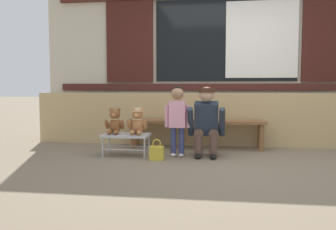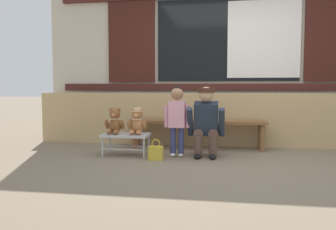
{
  "view_description": "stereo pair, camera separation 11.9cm",
  "coord_description": "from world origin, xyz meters",
  "px_view_note": "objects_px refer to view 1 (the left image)",
  "views": [
    {
      "loc": [
        -0.11,
        -4.43,
        0.94
      ],
      "look_at": [
        -0.82,
        0.58,
        0.55
      ],
      "focal_mm": 38.14,
      "sensor_mm": 36.0,
      "label": 1
    },
    {
      "loc": [
        0.01,
        -4.41,
        0.94
      ],
      "look_at": [
        -0.82,
        0.58,
        0.55
      ],
      "focal_mm": 38.14,
      "sensor_mm": 36.0,
      "label": 2
    }
  ],
  "objects_px": {
    "teddy_bear_with_hat": "(137,122)",
    "adult_crouching": "(207,121)",
    "teddy_bear_plain": "(115,122)",
    "child_standing": "(177,113)",
    "small_display_bench": "(126,136)",
    "handbag_on_ground": "(157,153)",
    "wooden_bench_long": "(196,124)"
  },
  "relations": [
    {
      "from": "teddy_bear_with_hat",
      "to": "adult_crouching",
      "type": "xyz_separation_m",
      "value": [
        0.95,
        0.09,
        0.01
      ]
    },
    {
      "from": "teddy_bear_plain",
      "to": "child_standing",
      "type": "height_order",
      "value": "child_standing"
    },
    {
      "from": "adult_crouching",
      "to": "small_display_bench",
      "type": "bearing_deg",
      "value": -175.27
    },
    {
      "from": "teddy_bear_with_hat",
      "to": "child_standing",
      "type": "xyz_separation_m",
      "value": [
        0.55,
        0.03,
        0.12
      ]
    },
    {
      "from": "small_display_bench",
      "to": "child_standing",
      "type": "height_order",
      "value": "child_standing"
    },
    {
      "from": "teddy_bear_plain",
      "to": "handbag_on_ground",
      "type": "xyz_separation_m",
      "value": [
        0.63,
        -0.25,
        -0.37
      ]
    },
    {
      "from": "wooden_bench_long",
      "to": "small_display_bench",
      "type": "height_order",
      "value": "wooden_bench_long"
    },
    {
      "from": "handbag_on_ground",
      "to": "teddy_bear_plain",
      "type": "bearing_deg",
      "value": 158.74
    },
    {
      "from": "child_standing",
      "to": "handbag_on_ground",
      "type": "xyz_separation_m",
      "value": [
        -0.24,
        -0.27,
        -0.5
      ]
    },
    {
      "from": "small_display_bench",
      "to": "handbag_on_ground",
      "type": "height_order",
      "value": "small_display_bench"
    },
    {
      "from": "child_standing",
      "to": "adult_crouching",
      "type": "height_order",
      "value": "child_standing"
    },
    {
      "from": "adult_crouching",
      "to": "wooden_bench_long",
      "type": "bearing_deg",
      "value": 106.34
    },
    {
      "from": "wooden_bench_long",
      "to": "teddy_bear_plain",
      "type": "bearing_deg",
      "value": -146.12
    },
    {
      "from": "wooden_bench_long",
      "to": "teddy_bear_plain",
      "type": "height_order",
      "value": "teddy_bear_plain"
    },
    {
      "from": "child_standing",
      "to": "wooden_bench_long",
      "type": "bearing_deg",
      "value": 73.13
    },
    {
      "from": "child_standing",
      "to": "handbag_on_ground",
      "type": "distance_m",
      "value": 0.62
    },
    {
      "from": "teddy_bear_with_hat",
      "to": "wooden_bench_long",
      "type": "bearing_deg",
      "value": 43.59
    },
    {
      "from": "wooden_bench_long",
      "to": "teddy_bear_with_hat",
      "type": "xyz_separation_m",
      "value": [
        -0.76,
        -0.73,
        0.1
      ]
    },
    {
      "from": "adult_crouching",
      "to": "child_standing",
      "type": "bearing_deg",
      "value": -171.05
    },
    {
      "from": "small_display_bench",
      "to": "teddy_bear_plain",
      "type": "xyz_separation_m",
      "value": [
        -0.16,
        0.0,
        0.2
      ]
    },
    {
      "from": "teddy_bear_plain",
      "to": "teddy_bear_with_hat",
      "type": "height_order",
      "value": "same"
    },
    {
      "from": "child_standing",
      "to": "small_display_bench",
      "type": "bearing_deg",
      "value": -177.66
    },
    {
      "from": "wooden_bench_long",
      "to": "teddy_bear_with_hat",
      "type": "height_order",
      "value": "teddy_bear_with_hat"
    },
    {
      "from": "wooden_bench_long",
      "to": "child_standing",
      "type": "xyz_separation_m",
      "value": [
        -0.21,
        -0.7,
        0.22
      ]
    },
    {
      "from": "small_display_bench",
      "to": "teddy_bear_with_hat",
      "type": "bearing_deg",
      "value": 0.77
    },
    {
      "from": "adult_crouching",
      "to": "handbag_on_ground",
      "type": "relative_size",
      "value": 3.49
    },
    {
      "from": "wooden_bench_long",
      "to": "adult_crouching",
      "type": "xyz_separation_m",
      "value": [
        0.19,
        -0.64,
        0.11
      ]
    },
    {
      "from": "small_display_bench",
      "to": "teddy_bear_with_hat",
      "type": "xyz_separation_m",
      "value": [
        0.16,
        0.0,
        0.21
      ]
    },
    {
      "from": "adult_crouching",
      "to": "handbag_on_ground",
      "type": "distance_m",
      "value": 0.82
    },
    {
      "from": "small_display_bench",
      "to": "handbag_on_ground",
      "type": "distance_m",
      "value": 0.56
    },
    {
      "from": "teddy_bear_plain",
      "to": "child_standing",
      "type": "relative_size",
      "value": 0.38
    },
    {
      "from": "wooden_bench_long",
      "to": "handbag_on_ground",
      "type": "height_order",
      "value": "wooden_bench_long"
    }
  ]
}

